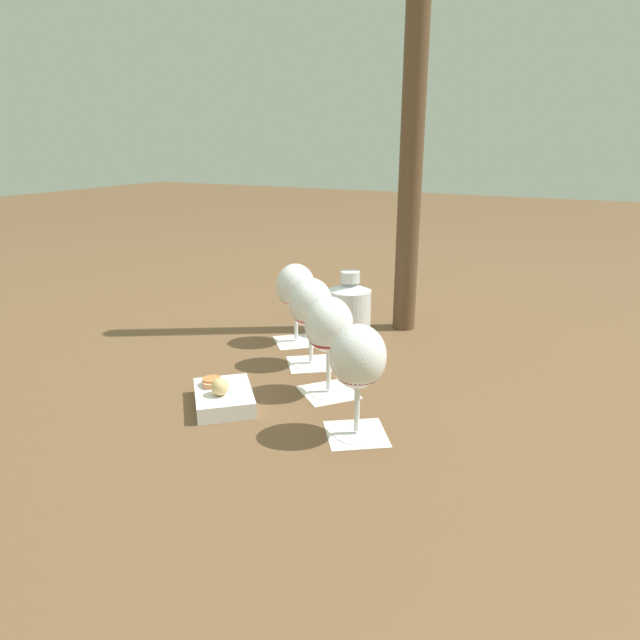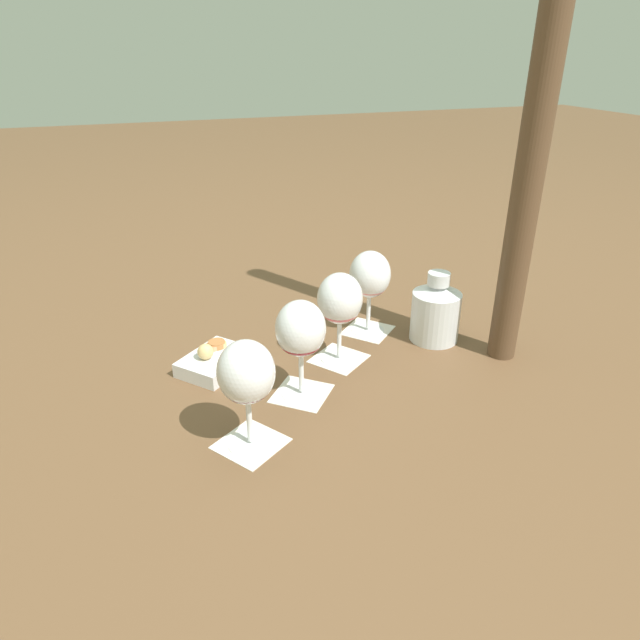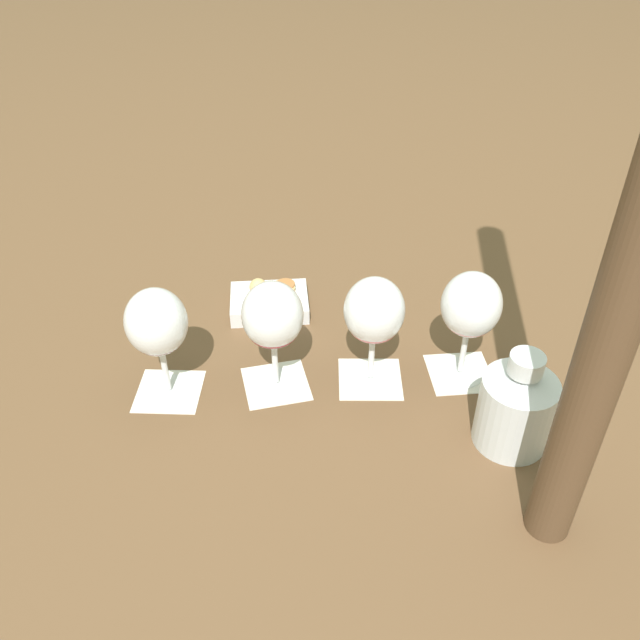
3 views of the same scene
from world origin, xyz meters
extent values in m
plane|color=brown|center=(0.00, 0.00, 0.00)|extent=(8.00, 8.00, 0.00)
cube|color=silver|center=(-0.15, 0.17, 0.00)|extent=(0.14, 0.14, 0.00)
cube|color=silver|center=(-0.05, 0.06, 0.00)|extent=(0.13, 0.13, 0.00)
cube|color=silver|center=(0.05, -0.05, 0.00)|extent=(0.14, 0.14, 0.00)
cube|color=silver|center=(0.16, -0.17, 0.00)|extent=(0.13, 0.13, 0.00)
cylinder|color=white|center=(-0.15, 0.17, 0.00)|extent=(0.07, 0.07, 0.01)
cylinder|color=white|center=(-0.15, 0.17, 0.05)|extent=(0.01, 0.01, 0.08)
ellipsoid|color=white|center=(-0.15, 0.17, 0.14)|extent=(0.09, 0.09, 0.10)
ellipsoid|color=pink|center=(-0.15, 0.17, 0.11)|extent=(0.07, 0.07, 0.04)
cylinder|color=white|center=(-0.05, 0.06, 0.00)|extent=(0.07, 0.07, 0.01)
cylinder|color=white|center=(-0.05, 0.06, 0.05)|extent=(0.01, 0.01, 0.08)
ellipsoid|color=white|center=(-0.05, 0.06, 0.14)|extent=(0.09, 0.09, 0.10)
ellipsoid|color=#D75C66|center=(-0.05, 0.06, 0.11)|extent=(0.07, 0.07, 0.04)
cylinder|color=white|center=(0.05, -0.05, 0.00)|extent=(0.07, 0.07, 0.01)
cylinder|color=white|center=(0.05, -0.05, 0.05)|extent=(0.01, 0.01, 0.08)
ellipsoid|color=white|center=(0.05, -0.05, 0.14)|extent=(0.09, 0.09, 0.10)
ellipsoid|color=maroon|center=(0.05, -0.05, 0.11)|extent=(0.07, 0.07, 0.03)
cylinder|color=white|center=(0.16, -0.17, 0.00)|extent=(0.07, 0.07, 0.01)
cylinder|color=white|center=(0.16, -0.17, 0.05)|extent=(0.01, 0.01, 0.08)
ellipsoid|color=white|center=(0.16, -0.17, 0.14)|extent=(0.09, 0.09, 0.10)
ellipsoid|color=maroon|center=(0.16, -0.17, 0.11)|extent=(0.07, 0.07, 0.04)
cylinder|color=silver|center=(-0.06, 0.29, 0.05)|extent=(0.10, 0.10, 0.11)
cone|color=silver|center=(-0.06, 0.29, 0.12)|extent=(0.10, 0.10, 0.02)
cylinder|color=silver|center=(-0.06, 0.29, 0.14)|extent=(0.05, 0.05, 0.03)
cube|color=silver|center=(-0.10, -0.18, 0.01)|extent=(0.16, 0.17, 0.03)
cylinder|color=tan|center=(-0.13, -0.18, 0.03)|extent=(0.03, 0.03, 0.01)
cylinder|color=#DBB775|center=(-0.13, -0.17, 0.03)|extent=(0.02, 0.02, 0.01)
cylinder|color=#B2703D|center=(-0.13, -0.17, 0.04)|extent=(0.03, 0.03, 0.01)
sphere|color=#DBB775|center=(-0.09, -0.20, 0.04)|extent=(0.03, 0.03, 0.03)
cylinder|color=brown|center=(0.04, 0.38, 0.47)|extent=(0.05, 0.05, 0.95)
camera|label=1|loc=(0.48, -0.93, 0.46)|focal=32.00mm
camera|label=2|loc=(0.89, -0.31, 0.59)|focal=32.00mm
camera|label=3|loc=(0.62, 0.46, 0.72)|focal=38.00mm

